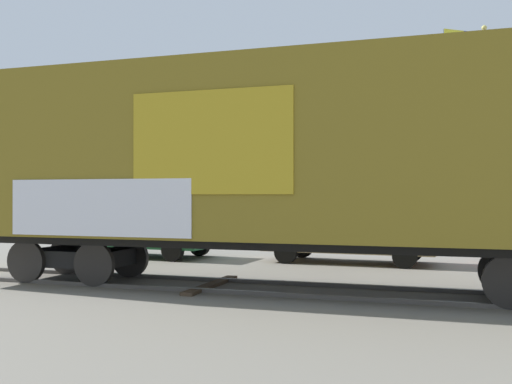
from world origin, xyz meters
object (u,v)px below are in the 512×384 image
parked_car_green (142,228)px  parked_car_tan (347,231)px  freight_car (289,155)px  flagpole (475,100)px

parked_car_green → parked_car_tan: (6.28, 0.08, -0.01)m
parked_car_green → parked_car_tan: size_ratio=0.92×
freight_car → flagpole: (4.27, 9.68, 2.40)m
freight_car → flagpole: 10.84m
freight_car → parked_car_green: 7.96m
parked_car_tan → flagpole: bearing=49.7°
freight_car → flagpole: flagpole is taller
flagpole → parked_car_tan: bearing=-130.3°
freight_car → flagpole: bearing=66.2°
freight_car → parked_car_green: size_ratio=3.17×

